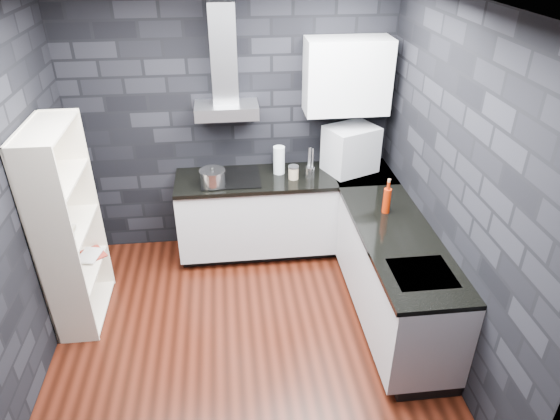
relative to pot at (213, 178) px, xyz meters
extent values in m
plane|color=#3E150B|center=(0.22, -1.16, -0.98)|extent=(3.20, 3.20, 0.00)
plane|color=white|center=(0.22, -1.16, 1.72)|extent=(3.20, 3.20, 0.00)
cube|color=black|center=(0.22, 0.47, 0.37)|extent=(3.20, 0.05, 2.70)
cube|color=black|center=(0.22, -2.78, 0.37)|extent=(3.20, 0.05, 2.70)
cube|color=black|center=(-1.40, -1.16, 0.37)|extent=(0.05, 3.20, 2.70)
cube|color=black|center=(1.85, -1.16, 0.37)|extent=(0.05, 3.20, 2.70)
cube|color=black|center=(0.72, 0.18, -0.93)|extent=(2.18, 0.50, 0.10)
cube|color=black|center=(1.56, -1.06, -0.93)|extent=(0.50, 1.78, 0.10)
cube|color=silver|center=(0.72, 0.14, -0.50)|extent=(2.20, 0.60, 0.76)
cube|color=silver|center=(1.52, -1.06, -0.50)|extent=(0.60, 1.80, 0.76)
cube|color=black|center=(0.72, 0.13, -0.10)|extent=(2.20, 0.62, 0.04)
cube|color=black|center=(1.51, -1.06, -0.10)|extent=(0.62, 1.80, 0.04)
cube|color=black|center=(1.52, 0.14, -0.10)|extent=(0.62, 0.62, 0.04)
cube|color=#B4B4BA|center=(0.17, 0.27, 0.58)|extent=(0.60, 0.34, 0.12)
cube|color=#B4B4BA|center=(0.17, 0.34, 1.09)|extent=(0.24, 0.20, 0.90)
cube|color=white|center=(1.32, 0.27, 0.87)|extent=(0.80, 0.35, 0.70)
cube|color=black|center=(0.17, 0.14, -0.08)|extent=(0.58, 0.50, 0.01)
cube|color=#B4B4BA|center=(1.52, -1.56, -0.09)|extent=(0.44, 0.40, 0.01)
cylinder|color=#B7B8BC|center=(0.00, 0.00, 0.00)|extent=(0.30, 0.30, 0.14)
cylinder|color=white|center=(0.67, 0.21, 0.06)|extent=(0.15, 0.15, 0.28)
cylinder|color=tan|center=(0.79, 0.07, -0.02)|extent=(0.13, 0.13, 0.12)
cylinder|color=#B7B8BC|center=(0.96, 0.08, -0.03)|extent=(0.09, 0.09, 0.11)
cube|color=#AFB1B7|center=(1.39, 0.20, 0.14)|extent=(0.59, 0.53, 0.48)
cylinder|color=#921F05|center=(1.51, -0.67, 0.03)|extent=(0.09, 0.09, 0.23)
cube|color=#EEE1CA|center=(-1.20, -0.64, -0.08)|extent=(0.38, 0.81, 1.80)
imported|color=silver|center=(-1.20, -0.77, -0.05)|extent=(0.21, 0.21, 0.05)
imported|color=maroon|center=(-1.20, -0.45, -0.41)|extent=(0.16, 0.12, 0.24)
imported|color=#B2B2B2|center=(-1.23, -0.43, -0.39)|extent=(0.18, 0.06, 0.24)
camera|label=1|loc=(0.16, -4.33, 2.15)|focal=32.00mm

